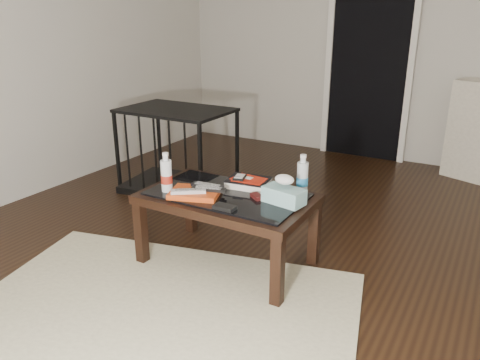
{
  "coord_description": "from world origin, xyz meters",
  "views": [
    {
      "loc": [
        0.89,
        -2.43,
        1.46
      ],
      "look_at": [
        -0.38,
        -0.22,
        0.55
      ],
      "focal_mm": 35.0,
      "sensor_mm": 36.0,
      "label": 1
    }
  ],
  "objects_px": {
    "coffee_table": "(227,203)",
    "textbook": "(248,183)",
    "water_bottle_left": "(166,172)",
    "water_bottle_right": "(303,174)",
    "tissue_box": "(284,196)",
    "pet_crate": "(178,164)"
  },
  "relations": [
    {
      "from": "textbook",
      "to": "water_bottle_right",
      "type": "bearing_deg",
      "value": 1.67
    },
    {
      "from": "water_bottle_left",
      "to": "water_bottle_right",
      "type": "xyz_separation_m",
      "value": [
        0.71,
        0.36,
        0.0
      ]
    },
    {
      "from": "coffee_table",
      "to": "water_bottle_left",
      "type": "relative_size",
      "value": 4.2
    },
    {
      "from": "water_bottle_left",
      "to": "water_bottle_right",
      "type": "relative_size",
      "value": 1.0
    },
    {
      "from": "water_bottle_left",
      "to": "water_bottle_right",
      "type": "bearing_deg",
      "value": 27.1
    },
    {
      "from": "textbook",
      "to": "tissue_box",
      "type": "relative_size",
      "value": 1.09
    },
    {
      "from": "water_bottle_left",
      "to": "coffee_table",
      "type": "bearing_deg",
      "value": 23.85
    },
    {
      "from": "textbook",
      "to": "tissue_box",
      "type": "height_order",
      "value": "tissue_box"
    },
    {
      "from": "water_bottle_right",
      "to": "coffee_table",
      "type": "bearing_deg",
      "value": -150.24
    },
    {
      "from": "water_bottle_right",
      "to": "tissue_box",
      "type": "xyz_separation_m",
      "value": [
        -0.03,
        -0.19,
        -0.07
      ]
    },
    {
      "from": "coffee_table",
      "to": "textbook",
      "type": "distance_m",
      "value": 0.19
    },
    {
      "from": "textbook",
      "to": "water_bottle_left",
      "type": "distance_m",
      "value": 0.5
    },
    {
      "from": "water_bottle_right",
      "to": "tissue_box",
      "type": "height_order",
      "value": "water_bottle_right"
    },
    {
      "from": "pet_crate",
      "to": "water_bottle_left",
      "type": "relative_size",
      "value": 4.11
    },
    {
      "from": "textbook",
      "to": "water_bottle_right",
      "type": "relative_size",
      "value": 1.05
    },
    {
      "from": "water_bottle_left",
      "to": "tissue_box",
      "type": "distance_m",
      "value": 0.71
    },
    {
      "from": "textbook",
      "to": "water_bottle_left",
      "type": "relative_size",
      "value": 1.05
    },
    {
      "from": "pet_crate",
      "to": "tissue_box",
      "type": "xyz_separation_m",
      "value": [
        1.4,
        -0.87,
        0.28
      ]
    },
    {
      "from": "coffee_table",
      "to": "textbook",
      "type": "relative_size",
      "value": 4.0
    },
    {
      "from": "water_bottle_left",
      "to": "textbook",
      "type": "bearing_deg",
      "value": 39.34
    },
    {
      "from": "coffee_table",
      "to": "pet_crate",
      "type": "xyz_separation_m",
      "value": [
        -1.04,
        0.89,
        -0.17
      ]
    },
    {
      "from": "pet_crate",
      "to": "water_bottle_left",
      "type": "height_order",
      "value": "pet_crate"
    }
  ]
}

